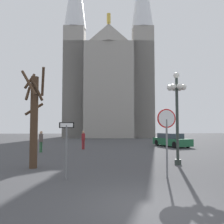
# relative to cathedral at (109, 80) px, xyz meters

# --- Properties ---
(ground_plane) EXTENTS (120.00, 120.00, 0.00)m
(ground_plane) POSITION_rel_cathedral_xyz_m (-1.31, -38.66, -11.06)
(ground_plane) COLOR #424244
(cathedral) EXTENTS (17.04, 13.37, 36.42)m
(cathedral) POSITION_rel_cathedral_xyz_m (0.00, 0.00, 0.00)
(cathedral) COLOR gray
(cathedral) RESTS_ON ground
(stop_sign) EXTENTS (0.80, 0.11, 2.86)m
(stop_sign) POSITION_rel_cathedral_xyz_m (0.10, -35.23, -9.04)
(stop_sign) COLOR slate
(stop_sign) RESTS_ON ground
(one_way_arrow_sign) EXTENTS (0.60, 0.07, 2.29)m
(one_way_arrow_sign) POSITION_rel_cathedral_xyz_m (-4.05, -35.29, -9.63)
(one_way_arrow_sign) COLOR slate
(one_way_arrow_sign) RESTS_ON ground
(street_lamp) EXTENTS (1.12, 1.12, 5.17)m
(street_lamp) POSITION_rel_cathedral_xyz_m (1.69, -32.18, -7.58)
(street_lamp) COLOR #2D3833
(street_lamp) RESTS_ON ground
(bare_tree) EXTENTS (1.24, 1.30, 5.18)m
(bare_tree) POSITION_rel_cathedral_xyz_m (-6.03, -32.59, -8.43)
(bare_tree) COLOR #473323
(bare_tree) RESTS_ON ground
(parked_car_near_green) EXTENTS (3.01, 4.89, 1.37)m
(parked_car_near_green) POSITION_rel_cathedral_xyz_m (5.13, -21.12, -10.41)
(parked_car_near_green) COLOR #1E5B38
(parked_car_near_green) RESTS_ON ground
(pedestrian_walking) EXTENTS (0.32, 0.32, 1.73)m
(pedestrian_walking) POSITION_rel_cathedral_xyz_m (-7.21, -25.52, -10.01)
(pedestrian_walking) COLOR #33663F
(pedestrian_walking) RESTS_ON ground
(pedestrian_standing) EXTENTS (0.32, 0.32, 1.68)m
(pedestrian_standing) POSITION_rel_cathedral_xyz_m (-3.90, -23.33, -10.04)
(pedestrian_standing) COLOR maroon
(pedestrian_standing) RESTS_ON ground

